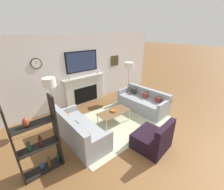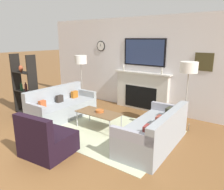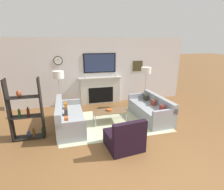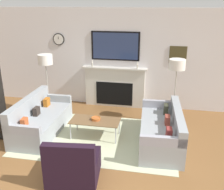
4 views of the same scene
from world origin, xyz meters
name	(u,v)px [view 4 (image 4 of 4)]	position (x,y,z in m)	size (l,w,h in m)	color
fireplace_wall	(115,63)	(0.00, 4.28, 1.22)	(7.45, 0.28, 2.70)	silver
area_rug	(99,137)	(0.00, 2.27, 0.01)	(3.35, 2.20, 0.01)	beige
couch_left	(40,121)	(-1.37, 2.27, 0.29)	(0.78, 1.87, 0.82)	#959BA1
couch_right	(162,131)	(1.36, 2.27, 0.29)	(0.91, 1.90, 0.76)	#959BA1
armchair	(73,166)	(-0.08, 0.79, 0.27)	(0.91, 0.88, 0.83)	black
coffee_table	(95,121)	(-0.09, 2.29, 0.38)	(1.07, 0.53, 0.41)	brown
decorative_bowl	(96,118)	(-0.08, 2.31, 0.44)	(0.20, 0.20, 0.06)	#B75A28
floor_lamp_left	(45,61)	(-1.61, 3.30, 1.45)	(0.36, 0.36, 1.61)	#9E998E
floor_lamp_right	(177,66)	(1.61, 3.30, 1.46)	(0.38, 0.38, 1.62)	#9E998E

